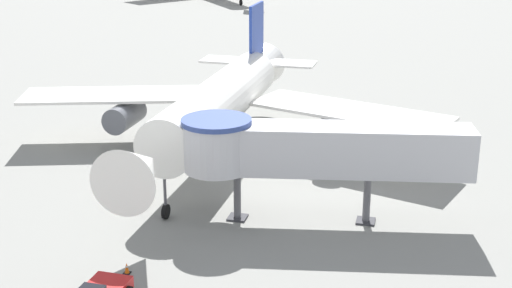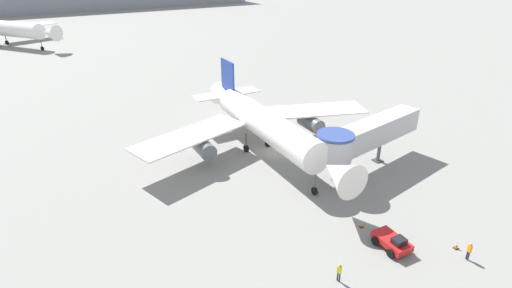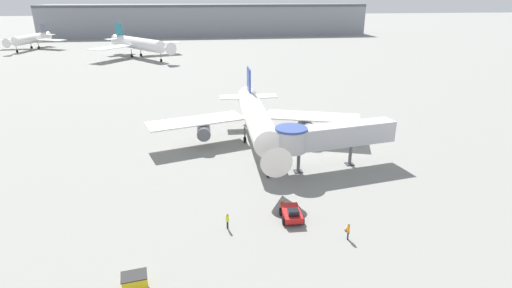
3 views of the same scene
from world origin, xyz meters
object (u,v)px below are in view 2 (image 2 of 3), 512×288
object	(u,v)px
jet_bridge	(363,136)
traffic_cone_starboard_wing	(345,133)
traffic_cone_apron_front	(457,246)
ground_crew_wing_walker	(339,271)
main_airplane	(264,124)
ground_crew_marshaller	(469,250)
background_jet_teal_tail	(3,28)
pushback_tug_red	(392,241)
traffic_cone_near_nose	(362,225)

from	to	relation	value
jet_bridge	traffic_cone_starboard_wing	size ratio (longest dim) A/B	23.39
traffic_cone_apron_front	traffic_cone_starboard_wing	size ratio (longest dim) A/B	0.95
jet_bridge	ground_crew_wing_walker	world-z (taller)	jet_bridge
main_airplane	ground_crew_wing_walker	size ratio (longest dim) A/B	19.45
traffic_cone_apron_front	ground_crew_marshaller	bearing A→B (deg)	-108.04
main_airplane	traffic_cone_apron_front	bearing A→B (deg)	-76.59
traffic_cone_starboard_wing	main_airplane	bearing A→B (deg)	177.23
ground_crew_marshaller	background_jet_teal_tail	size ratio (longest dim) A/B	0.05
ground_crew_wing_walker	ground_crew_marshaller	bearing A→B (deg)	52.53
pushback_tug_red	background_jet_teal_tail	world-z (taller)	background_jet_teal_tail
traffic_cone_apron_front	background_jet_teal_tail	world-z (taller)	background_jet_teal_tail
pushback_tug_red	ground_crew_marshaller	bearing A→B (deg)	-41.34
pushback_tug_red	traffic_cone_near_nose	world-z (taller)	pushback_tug_red
jet_bridge	pushback_tug_red	world-z (taller)	jet_bridge
jet_bridge	ground_crew_marshaller	distance (m)	16.99
pushback_tug_red	traffic_cone_apron_front	world-z (taller)	pushback_tug_red
traffic_cone_apron_front	traffic_cone_starboard_wing	xyz separation A→B (m)	(7.70, 23.70, 0.02)
jet_bridge	pushback_tug_red	bearing A→B (deg)	-131.30
main_airplane	jet_bridge	world-z (taller)	main_airplane
traffic_cone_starboard_wing	pushback_tug_red	bearing A→B (deg)	-121.28
pushback_tug_red	main_airplane	bearing A→B (deg)	93.33
main_airplane	jet_bridge	bearing A→B (deg)	-49.02
jet_bridge	ground_crew_marshaller	xyz separation A→B (m)	(-2.88, -16.37, -3.53)
traffic_cone_apron_front	ground_crew_marshaller	size ratio (longest dim) A/B	0.39
main_airplane	ground_crew_wing_walker	world-z (taller)	main_airplane
main_airplane	ground_crew_wing_walker	xyz separation A→B (m)	(-6.19, -22.21, -3.26)
pushback_tug_red	traffic_cone_starboard_wing	world-z (taller)	pushback_tug_red
jet_bridge	traffic_cone_near_nose	distance (m)	12.19
main_airplane	background_jet_teal_tail	bearing A→B (deg)	107.88
pushback_tug_red	traffic_cone_near_nose	size ratio (longest dim) A/B	5.66
traffic_cone_near_nose	background_jet_teal_tail	xyz separation A→B (m)	(-29.37, 112.22, 4.73)
traffic_cone_starboard_wing	background_jet_teal_tail	xyz separation A→B (m)	(-42.21, 94.98, 4.67)
traffic_cone_apron_front	traffic_cone_near_nose	xyz separation A→B (m)	(-5.15, 6.45, -0.04)
main_airplane	traffic_cone_apron_front	xyz separation A→B (m)	(5.46, -24.33, -3.93)
pushback_tug_red	background_jet_teal_tail	distance (m)	119.59
pushback_tug_red	traffic_cone_starboard_wing	distance (m)	24.37
traffic_cone_near_nose	background_jet_teal_tail	world-z (taller)	background_jet_teal_tail
pushback_tug_red	traffic_cone_starboard_wing	xyz separation A→B (m)	(12.65, 20.82, -0.38)
traffic_cone_apron_front	background_jet_teal_tail	xyz separation A→B (m)	(-34.51, 118.67, 4.69)
background_jet_teal_tail	traffic_cone_apron_front	bearing A→B (deg)	-110.82
traffic_cone_apron_front	ground_crew_wing_walker	bearing A→B (deg)	169.68
ground_crew_marshaller	pushback_tug_red	bearing A→B (deg)	-118.43
traffic_cone_starboard_wing	traffic_cone_apron_front	bearing A→B (deg)	-108.00
pushback_tug_red	traffic_cone_near_nose	bearing A→B (deg)	95.12
traffic_cone_starboard_wing	traffic_cone_near_nose	size ratio (longest dim) A/B	1.18
ground_crew_marshaller	traffic_cone_starboard_wing	bearing A→B (deg)	176.87
background_jet_teal_tail	traffic_cone_near_nose	bearing A→B (deg)	-112.38
ground_crew_marshaller	background_jet_teal_tail	bearing A→B (deg)	-149.29
ground_crew_marshaller	traffic_cone_apron_front	bearing A→B (deg)	176.83
traffic_cone_starboard_wing	background_jet_teal_tail	world-z (taller)	background_jet_teal_tail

